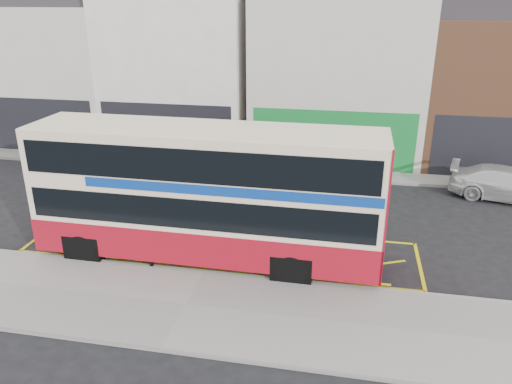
% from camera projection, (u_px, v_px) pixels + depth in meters
% --- Properties ---
extents(ground, '(120.00, 120.00, 0.00)m').
position_uv_depth(ground, '(208.00, 269.00, 16.72)').
color(ground, black).
rests_on(ground, ground).
extents(pavement, '(40.00, 4.00, 0.15)m').
position_uv_depth(pavement, '(186.00, 306.00, 14.59)').
color(pavement, gray).
rests_on(pavement, ground).
extents(kerb, '(40.00, 0.15, 0.15)m').
position_uv_depth(kerb, '(205.00, 273.00, 16.35)').
color(kerb, gray).
rests_on(kerb, ground).
extents(far_pavement, '(50.00, 3.00, 0.15)m').
position_uv_depth(far_pavement, '(265.00, 166.00, 26.74)').
color(far_pavement, gray).
rests_on(far_pavement, ground).
extents(road_markings, '(14.00, 3.40, 0.01)m').
position_uv_depth(road_markings, '(220.00, 247.00, 18.18)').
color(road_markings, yellow).
rests_on(road_markings, ground).
extents(terrace_far_left, '(8.00, 8.01, 10.80)m').
position_uv_depth(terrace_far_left, '(64.00, 60.00, 31.05)').
color(terrace_far_left, beige).
rests_on(terrace_far_left, ground).
extents(terrace_left, '(8.00, 8.01, 11.80)m').
position_uv_depth(terrace_left, '(186.00, 55.00, 29.45)').
color(terrace_left, white).
rests_on(terrace_left, ground).
extents(terrace_green_shop, '(9.00, 8.01, 11.30)m').
position_uv_depth(terrace_green_shop, '(339.00, 63.00, 27.94)').
color(terrace_green_shop, beige).
rests_on(terrace_green_shop, ground).
extents(terrace_right, '(9.00, 8.01, 10.30)m').
position_uv_depth(terrace_right, '(510.00, 76.00, 26.53)').
color(terrace_right, '#92593A').
rests_on(terrace_right, ground).
extents(double_decker_bus, '(11.64, 2.80, 4.64)m').
position_uv_depth(double_decker_bus, '(208.00, 193.00, 16.58)').
color(double_decker_bus, '#F7E0BB').
rests_on(double_decker_bus, ground).
extents(bus_stop_post, '(0.66, 0.12, 2.66)m').
position_uv_depth(bus_stop_post, '(150.00, 222.00, 16.02)').
color(bus_stop_post, black).
rests_on(bus_stop_post, pavement).
extents(car_silver, '(3.84, 1.73, 1.28)m').
position_uv_depth(car_silver, '(59.00, 151.00, 27.33)').
color(car_silver, silver).
rests_on(car_silver, ground).
extents(car_grey, '(4.64, 2.77, 1.44)m').
position_uv_depth(car_grey, '(287.00, 169.00, 24.20)').
color(car_grey, '#404448').
rests_on(car_grey, ground).
extents(car_white, '(5.32, 3.12, 1.45)m').
position_uv_depth(car_white, '(509.00, 184.00, 22.24)').
color(car_white, silver).
rests_on(car_white, ground).
extents(street_tree_right, '(2.21, 2.21, 4.76)m').
position_uv_depth(street_tree_right, '(437.00, 108.00, 25.34)').
color(street_tree_right, '#312015').
rests_on(street_tree_right, ground).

